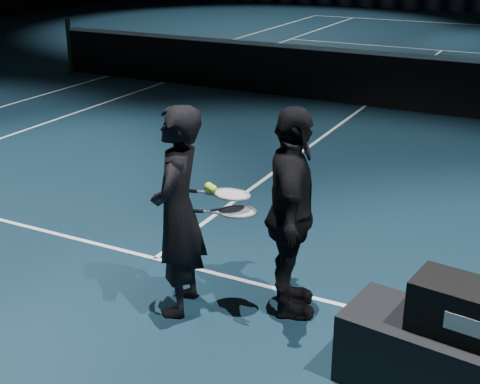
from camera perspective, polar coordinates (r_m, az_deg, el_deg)
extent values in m
plane|color=black|center=(11.70, 10.63, 7.20)|extent=(36.00, 36.00, 0.00)
cylinder|color=black|center=(14.69, -14.33, 11.96)|extent=(0.10, 0.10, 1.10)
cube|color=black|center=(11.60, 10.78, 9.36)|extent=(12.80, 0.02, 0.86)
cube|color=white|center=(11.51, 10.94, 11.62)|extent=(12.80, 0.03, 0.07)
cube|color=black|center=(4.51, 19.26, -14.33)|extent=(1.72, 0.77, 0.50)
cube|color=white|center=(4.14, 19.56, -11.00)|extent=(0.38, 0.06, 0.11)
imported|color=black|center=(5.04, -5.33, -1.73)|extent=(0.54, 0.68, 1.65)
imported|color=black|center=(5.00, 4.38, -1.90)|extent=(0.76, 1.04, 1.65)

